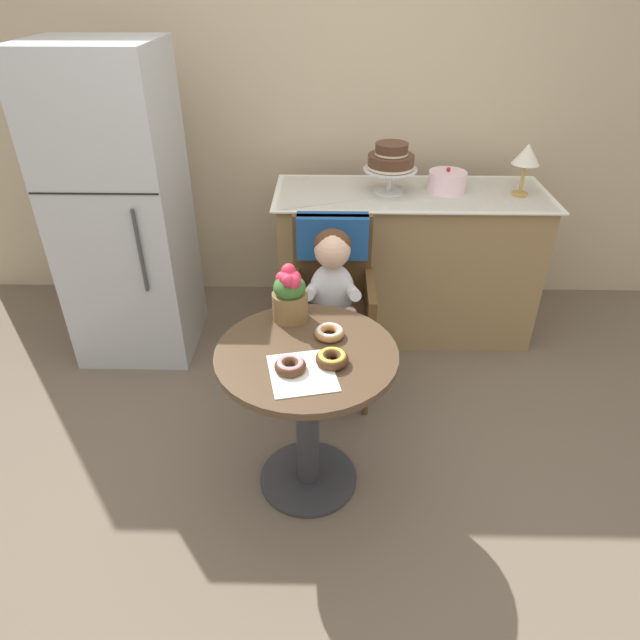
# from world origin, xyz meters

# --- Properties ---
(ground_plane) EXTENTS (8.00, 8.00, 0.00)m
(ground_plane) POSITION_xyz_m (0.00, 0.00, 0.00)
(ground_plane) COLOR #6B5B4C
(back_wall) EXTENTS (4.80, 0.10, 2.70)m
(back_wall) POSITION_xyz_m (0.00, 1.85, 1.35)
(back_wall) COLOR #C1AD8E
(back_wall) RESTS_ON ground
(cafe_table) EXTENTS (0.72, 0.72, 0.72)m
(cafe_table) POSITION_xyz_m (0.00, 0.00, 0.51)
(cafe_table) COLOR #4C3826
(cafe_table) RESTS_ON ground
(wicker_chair) EXTENTS (0.42, 0.45, 0.95)m
(wicker_chair) POSITION_xyz_m (0.10, 0.73, 0.64)
(wicker_chair) COLOR brown
(wicker_chair) RESTS_ON ground
(seated_child) EXTENTS (0.27, 0.32, 0.73)m
(seated_child) POSITION_xyz_m (0.10, 0.57, 0.68)
(seated_child) COLOR silver
(seated_child) RESTS_ON ground
(paper_napkin) EXTENTS (0.29, 0.30, 0.00)m
(paper_napkin) POSITION_xyz_m (-0.01, -0.14, 0.72)
(paper_napkin) COLOR white
(paper_napkin) RESTS_ON cafe_table
(donut_front) EXTENTS (0.12, 0.12, 0.04)m
(donut_front) POSITION_xyz_m (0.10, -0.07, 0.74)
(donut_front) COLOR #4C2D19
(donut_front) RESTS_ON cafe_table
(donut_mid) EXTENTS (0.12, 0.12, 0.04)m
(donut_mid) POSITION_xyz_m (-0.05, -0.12, 0.74)
(donut_mid) COLOR #4C2D19
(donut_mid) RESTS_ON cafe_table
(donut_side) EXTENTS (0.12, 0.12, 0.04)m
(donut_side) POSITION_xyz_m (0.09, 0.11, 0.74)
(donut_side) COLOR #AD7542
(donut_side) RESTS_ON cafe_table
(flower_vase) EXTENTS (0.15, 0.15, 0.24)m
(flower_vase) POSITION_xyz_m (-0.08, 0.24, 0.84)
(flower_vase) COLOR brown
(flower_vase) RESTS_ON cafe_table
(display_counter) EXTENTS (1.56, 0.62, 0.90)m
(display_counter) POSITION_xyz_m (0.55, 1.30, 0.45)
(display_counter) COLOR #93754C
(display_counter) RESTS_ON ground
(tiered_cake_stand) EXTENTS (0.30, 0.30, 0.28)m
(tiered_cake_stand) POSITION_xyz_m (0.42, 1.30, 1.08)
(tiered_cake_stand) COLOR silver
(tiered_cake_stand) RESTS_ON display_counter
(round_layer_cake) EXTENTS (0.21, 0.21, 0.14)m
(round_layer_cake) POSITION_xyz_m (0.75, 1.33, 0.96)
(round_layer_cake) COLOR silver
(round_layer_cake) RESTS_ON display_counter
(table_lamp) EXTENTS (0.15, 0.15, 0.28)m
(table_lamp) POSITION_xyz_m (1.15, 1.27, 1.12)
(table_lamp) COLOR #B28C47
(table_lamp) RESTS_ON display_counter
(refrigerator) EXTENTS (0.64, 0.63, 1.70)m
(refrigerator) POSITION_xyz_m (-1.05, 1.10, 0.85)
(refrigerator) COLOR #B7BABF
(refrigerator) RESTS_ON ground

